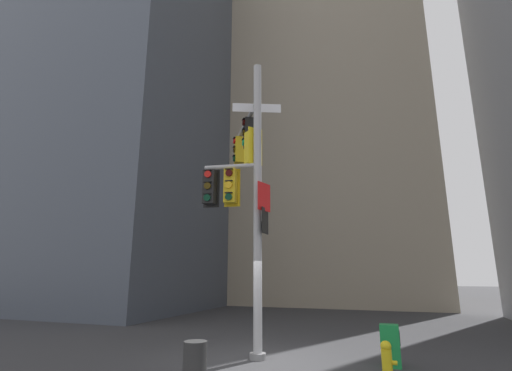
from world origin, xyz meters
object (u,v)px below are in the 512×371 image
(newspaper_box, at_px, (390,345))
(signal_pole_assembly, at_px, (245,175))
(fire_hydrant, at_px, (387,358))
(trash_bin, at_px, (195,363))

(newspaper_box, bearing_deg, signal_pole_assembly, 178.92)
(signal_pole_assembly, relative_size, fire_hydrant, 11.19)
(trash_bin, bearing_deg, fire_hydrant, 25.75)
(signal_pole_assembly, xyz_separation_m, newspaper_box, (3.82, -0.07, -4.60))
(signal_pole_assembly, relative_size, newspaper_box, 8.77)
(signal_pole_assembly, height_order, fire_hydrant, signal_pole_assembly)
(fire_hydrant, xyz_separation_m, newspaper_box, (0.08, 1.05, 0.09))
(newspaper_box, xyz_separation_m, trash_bin, (-3.76, -2.82, -0.07))
(newspaper_box, bearing_deg, trash_bin, -143.10)
(fire_hydrant, height_order, trash_bin, trash_bin)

